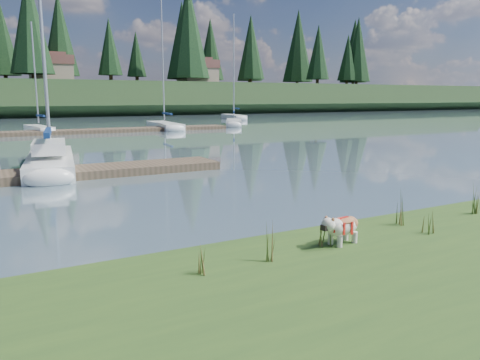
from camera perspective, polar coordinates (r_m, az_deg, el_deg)
ground at (r=38.91m, az=-22.66°, el=5.12°), size 200.00×200.00×0.00m
ridge at (r=81.68m, az=-26.25°, el=8.84°), size 200.00×20.00×5.00m
bulldog at (r=8.27m, az=12.35°, el=-5.45°), size 0.88×0.44×0.52m
sailboat_main at (r=20.74m, az=-22.07°, el=2.62°), size 2.80×8.48×12.04m
dock_far at (r=39.16m, az=-19.76°, el=5.55°), size 26.00×2.20×0.30m
sailboat_bg_2 at (r=41.41m, az=-23.47°, el=5.79°), size 1.99×5.71×8.69m
sailboat_bg_3 at (r=43.78m, az=-9.43°, el=6.66°), size 2.38×8.45×12.21m
sailboat_bg_4 at (r=48.31m, az=-0.75°, el=7.11°), size 4.76×7.20×10.96m
sailboat_bg_5 at (r=61.79m, az=-0.96°, el=7.76°), size 2.78×7.57×10.68m
weed_0 at (r=7.32m, az=3.81°, el=-7.61°), size 0.17×0.14×0.68m
weed_1 at (r=8.08m, az=10.20°, el=-6.44°), size 0.17×0.14×0.55m
weed_2 at (r=9.81m, az=18.99°, el=-3.50°), size 0.17×0.14×0.71m
weed_3 at (r=6.82m, az=-4.84°, el=-9.79°), size 0.17×0.14×0.46m
weed_4 at (r=9.42m, az=22.05°, el=-4.94°), size 0.17×0.14×0.45m
weed_5 at (r=11.34m, az=26.77°, el=-2.32°), size 0.17×0.14×0.68m
mud_lip at (r=8.62m, az=2.25°, el=-8.80°), size 60.00×0.50×0.14m
conifer_4 at (r=75.61m, az=-24.24°, el=17.04°), size 6.16×6.16×15.10m
conifer_5 at (r=81.28m, az=-15.63°, el=15.38°), size 3.96×3.96×10.35m
conifer_6 at (r=83.82m, az=-6.30°, el=17.69°), size 7.04×7.04×17.00m
conifer_7 at (r=92.49m, az=1.32°, el=15.90°), size 5.28×5.28×13.20m
conifer_8 at (r=96.40m, az=9.50°, el=15.13°), size 4.62×4.62×11.77m
conifer_9 at (r=107.19m, az=14.15°, el=15.18°), size 5.94×5.94×14.62m
house_1 at (r=80.35m, az=-22.08°, el=12.57°), size 6.30×5.30×4.65m
house_2 at (r=84.90m, az=-5.20°, el=13.08°), size 6.30×5.30×4.65m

